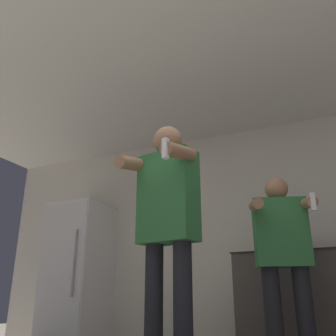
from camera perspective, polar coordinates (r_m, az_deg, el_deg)
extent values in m
cube|color=beige|center=(4.54, 11.94, -9.48)|extent=(7.00, 0.06, 2.55)
cube|color=silver|center=(3.74, 5.80, 14.11)|extent=(7.00, 3.27, 0.05)
cube|color=white|center=(5.00, -13.52, -15.22)|extent=(0.66, 0.69, 1.70)
cube|color=silver|center=(4.72, -16.13, -14.75)|extent=(0.64, 0.01, 1.63)
cylinder|color=#99999E|center=(4.58, -14.09, -13.72)|extent=(0.02, 0.02, 0.76)
cube|color=#47423D|center=(4.04, 21.10, -18.81)|extent=(1.36, 0.63, 0.95)
cube|color=#272421|center=(4.07, 20.25, -12.06)|extent=(1.39, 0.66, 0.01)
cylinder|color=black|center=(4.03, 19.71, -10.24)|extent=(0.09, 0.09, 0.24)
cylinder|color=black|center=(4.06, 19.46, -8.10)|extent=(0.04, 0.04, 0.06)
sphere|color=#B29933|center=(4.06, 19.41, -7.66)|extent=(0.04, 0.04, 0.04)
cylinder|color=#194723|center=(4.07, 15.07, -10.81)|extent=(0.07, 0.07, 0.24)
cylinder|color=#194723|center=(4.09, 14.87, -8.55)|extent=(0.03, 0.03, 0.09)
sphere|color=maroon|center=(4.10, 14.81, -7.95)|extent=(0.03, 0.03, 0.03)
cylinder|color=black|center=(2.67, -2.19, -20.94)|extent=(0.13, 0.13, 0.88)
cylinder|color=black|center=(2.54, 2.31, -20.99)|extent=(0.13, 0.13, 0.88)
cube|color=#2D6B38|center=(2.70, 0.00, -4.46)|extent=(0.46, 0.29, 0.66)
sphere|color=#9E7051|center=(2.85, 0.00, 4.12)|extent=(0.22, 0.22, 0.22)
cylinder|color=#9E7051|center=(2.79, -5.25, 0.59)|extent=(0.17, 0.34, 0.15)
cylinder|color=#9E7051|center=(2.55, 1.67, 2.47)|extent=(0.17, 0.34, 0.15)
cube|color=white|center=(2.43, -0.38, 3.00)|extent=(0.04, 0.04, 0.14)
cylinder|color=black|center=(3.29, 15.82, -21.04)|extent=(0.14, 0.14, 0.77)
cylinder|color=black|center=(3.34, 20.21, -20.58)|extent=(0.14, 0.14, 0.77)
cube|color=#2D6B38|center=(3.36, 16.82, -9.38)|extent=(0.48, 0.32, 0.57)
sphere|color=#9E7051|center=(3.45, 16.18, -3.04)|extent=(0.20, 0.20, 0.20)
cylinder|color=#9E7051|center=(3.22, 13.22, -5.45)|extent=(0.18, 0.33, 0.14)
cylinder|color=#9E7051|center=(3.30, 20.50, -5.05)|extent=(0.18, 0.33, 0.14)
cube|color=white|center=(3.15, 21.20, -4.81)|extent=(0.05, 0.05, 0.14)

